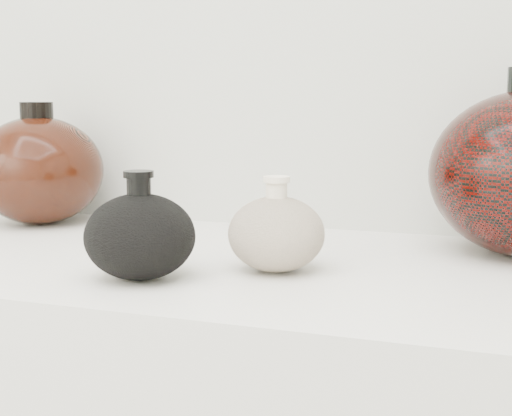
% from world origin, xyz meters
% --- Properties ---
extents(black_gourd_vase, '(0.15, 0.15, 0.12)m').
position_xyz_m(black_gourd_vase, '(-0.09, 0.82, 0.95)').
color(black_gourd_vase, black).
rests_on(black_gourd_vase, display_counter).
extents(cream_gourd_vase, '(0.14, 0.14, 0.11)m').
position_xyz_m(cream_gourd_vase, '(0.04, 0.91, 0.95)').
color(cream_gourd_vase, beige).
rests_on(cream_gourd_vase, display_counter).
extents(left_round_pot, '(0.27, 0.27, 0.20)m').
position_xyz_m(left_round_pot, '(-0.42, 1.09, 0.99)').
color(left_round_pot, black).
rests_on(left_round_pot, display_counter).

